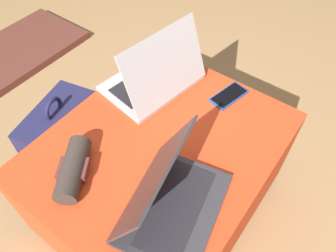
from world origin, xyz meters
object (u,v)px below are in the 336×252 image
(cell_phone, at_px, (229,96))
(wrist_brace, at_px, (73,169))
(laptop_near, at_px, (167,198))
(backpack, at_px, (65,143))
(laptop_far, at_px, (156,77))

(cell_phone, bearing_deg, wrist_brace, 82.36)
(wrist_brace, bearing_deg, laptop_near, -73.70)
(cell_phone, bearing_deg, backpack, 49.88)
(backpack, bearing_deg, laptop_near, 69.37)
(laptop_near, height_order, backpack, laptop_near)
(laptop_far, distance_m, backpack, 0.53)
(laptop_far, xyz_separation_m, cell_phone, (0.12, -0.25, -0.05))
(wrist_brace, bearing_deg, cell_phone, -19.96)
(cell_phone, bearing_deg, laptop_far, 38.21)
(laptop_near, bearing_deg, backpack, 70.41)
(backpack, bearing_deg, cell_phone, 114.37)
(cell_phone, distance_m, backpack, 0.74)
(laptop_near, xyz_separation_m, laptop_far, (0.38, 0.33, 0.00))
(laptop_far, height_order, cell_phone, laptop_far)
(cell_phone, height_order, backpack, cell_phone)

